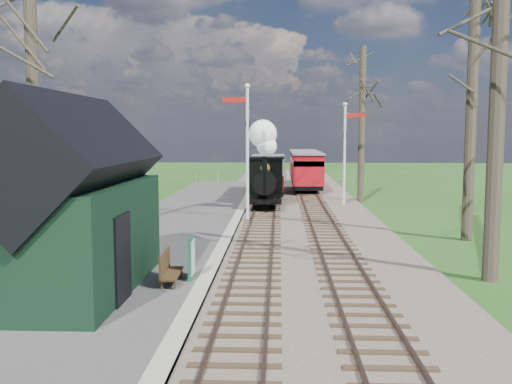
{
  "coord_description": "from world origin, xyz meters",
  "views": [
    {
      "loc": [
        0.75,
        -9.48,
        3.99
      ],
      "look_at": [
        -0.23,
        13.94,
        1.6
      ],
      "focal_mm": 40.0,
      "sensor_mm": 36.0,
      "label": 1
    }
  ],
  "objects_px": {
    "red_carriage_b": "(304,166)",
    "semaphore_near": "(246,142)",
    "person": "(122,263)",
    "red_carriage_a": "(307,171)",
    "bench": "(168,268)",
    "sign_board": "(191,257)",
    "station_shed": "(71,206)",
    "coach": "(268,173)",
    "semaphore_far": "(346,146)",
    "locomotive": "(265,171)"
  },
  "relations": [
    {
      "from": "red_carriage_b",
      "to": "semaphore_near",
      "type": "bearing_deg",
      "value": -100.18
    },
    {
      "from": "red_carriage_b",
      "to": "person",
      "type": "height_order",
      "value": "red_carriage_b"
    },
    {
      "from": "red_carriage_a",
      "to": "bench",
      "type": "xyz_separation_m",
      "value": [
        -4.7,
        -24.56,
        -0.93
      ]
    },
    {
      "from": "sign_board",
      "to": "red_carriage_a",
      "type": "bearing_deg",
      "value": 80.2
    },
    {
      "from": "red_carriage_b",
      "to": "sign_board",
      "type": "bearing_deg",
      "value": -98.01
    },
    {
      "from": "red_carriage_a",
      "to": "red_carriage_b",
      "type": "height_order",
      "value": "same"
    },
    {
      "from": "station_shed",
      "to": "semaphore_near",
      "type": "bearing_deg",
      "value": 73.62
    },
    {
      "from": "coach",
      "to": "red_carriage_a",
      "type": "bearing_deg",
      "value": 47.86
    },
    {
      "from": "semaphore_far",
      "to": "sign_board",
      "type": "relative_size",
      "value": 5.12
    },
    {
      "from": "red_carriage_a",
      "to": "person",
      "type": "relative_size",
      "value": 3.69
    },
    {
      "from": "semaphore_near",
      "to": "sign_board",
      "type": "relative_size",
      "value": 5.57
    },
    {
      "from": "coach",
      "to": "red_carriage_a",
      "type": "distance_m",
      "value": 3.88
    },
    {
      "from": "coach",
      "to": "person",
      "type": "distance_m",
      "value": 22.79
    },
    {
      "from": "locomotive",
      "to": "sign_board",
      "type": "relative_size",
      "value": 4.03
    },
    {
      "from": "red_carriage_b",
      "to": "bench",
      "type": "xyz_separation_m",
      "value": [
        -4.7,
        -30.06,
        -0.93
      ]
    },
    {
      "from": "semaphore_near",
      "to": "person",
      "type": "distance_m",
      "value": 12.7
    },
    {
      "from": "station_shed",
      "to": "semaphore_near",
      "type": "height_order",
      "value": "semaphore_near"
    },
    {
      "from": "sign_board",
      "to": "semaphore_near",
      "type": "bearing_deg",
      "value": 85.8
    },
    {
      "from": "semaphore_near",
      "to": "locomotive",
      "type": "bearing_deg",
      "value": 80.05
    },
    {
      "from": "semaphore_near",
      "to": "locomotive",
      "type": "distance_m",
      "value": 4.65
    },
    {
      "from": "sign_board",
      "to": "person",
      "type": "bearing_deg",
      "value": -136.99
    },
    {
      "from": "coach",
      "to": "person",
      "type": "xyz_separation_m",
      "value": [
        -3.02,
        -22.58,
        -0.62
      ]
    },
    {
      "from": "coach",
      "to": "red_carriage_b",
      "type": "bearing_deg",
      "value": 72.75
    },
    {
      "from": "semaphore_near",
      "to": "locomotive",
      "type": "height_order",
      "value": "semaphore_near"
    },
    {
      "from": "red_carriage_a",
      "to": "station_shed",
      "type": "bearing_deg",
      "value": -105.27
    },
    {
      "from": "station_shed",
      "to": "locomotive",
      "type": "relative_size",
      "value": 1.4
    },
    {
      "from": "station_shed",
      "to": "coach",
      "type": "bearing_deg",
      "value": 79.13
    },
    {
      "from": "red_carriage_a",
      "to": "sign_board",
      "type": "relative_size",
      "value": 4.63
    },
    {
      "from": "semaphore_near",
      "to": "person",
      "type": "relative_size",
      "value": 4.43
    },
    {
      "from": "semaphore_near",
      "to": "coach",
      "type": "height_order",
      "value": "semaphore_near"
    },
    {
      "from": "coach",
      "to": "red_carriage_b",
      "type": "xyz_separation_m",
      "value": [
        2.6,
        8.37,
        -0.01
      ]
    },
    {
      "from": "semaphore_far",
      "to": "semaphore_near",
      "type": "bearing_deg",
      "value": -130.6
    },
    {
      "from": "semaphore_near",
      "to": "red_carriage_a",
      "type": "height_order",
      "value": "semaphore_near"
    },
    {
      "from": "red_carriage_b",
      "to": "coach",
      "type": "bearing_deg",
      "value": -107.25
    },
    {
      "from": "bench",
      "to": "person",
      "type": "relative_size",
      "value": 1.02
    },
    {
      "from": "red_carriage_a",
      "to": "bench",
      "type": "distance_m",
      "value": 25.02
    },
    {
      "from": "locomotive",
      "to": "red_carriage_b",
      "type": "height_order",
      "value": "locomotive"
    },
    {
      "from": "semaphore_far",
      "to": "red_carriage_a",
      "type": "relative_size",
      "value": 1.11
    },
    {
      "from": "sign_board",
      "to": "bench",
      "type": "height_order",
      "value": "sign_board"
    },
    {
      "from": "semaphore_near",
      "to": "semaphore_far",
      "type": "bearing_deg",
      "value": 49.4
    },
    {
      "from": "coach",
      "to": "sign_board",
      "type": "height_order",
      "value": "coach"
    },
    {
      "from": "sign_board",
      "to": "person",
      "type": "relative_size",
      "value": 0.8
    },
    {
      "from": "red_carriage_a",
      "to": "semaphore_far",
      "type": "bearing_deg",
      "value": -76.26
    },
    {
      "from": "semaphore_near",
      "to": "coach",
      "type": "bearing_deg",
      "value": 85.76
    },
    {
      "from": "semaphore_near",
      "to": "red_carriage_b",
      "type": "xyz_separation_m",
      "value": [
        3.37,
        18.76,
        -2.11
      ]
    },
    {
      "from": "locomotive",
      "to": "bench",
      "type": "height_order",
      "value": "locomotive"
    },
    {
      "from": "sign_board",
      "to": "red_carriage_b",
      "type": "bearing_deg",
      "value": 81.99
    },
    {
      "from": "person",
      "to": "locomotive",
      "type": "bearing_deg",
      "value": -29.09
    },
    {
      "from": "station_shed",
      "to": "sign_board",
      "type": "bearing_deg",
      "value": 22.98
    },
    {
      "from": "semaphore_far",
      "to": "coach",
      "type": "relative_size",
      "value": 0.79
    }
  ]
}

